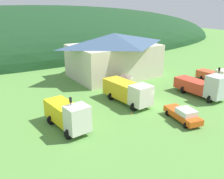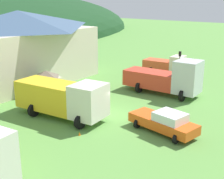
# 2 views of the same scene
# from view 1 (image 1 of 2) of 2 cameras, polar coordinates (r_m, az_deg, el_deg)

# --- Properties ---
(ground_plane) EXTENTS (200.00, 200.00, 0.00)m
(ground_plane) POSITION_cam_1_polar(r_m,az_deg,el_deg) (34.07, 9.51, -3.66)
(ground_plane) COLOR #5B9342
(forested_hill_backdrop) EXTENTS (149.52, 60.00, 25.42)m
(forested_hill_backdrop) POSITION_cam_1_polar(r_m,az_deg,el_deg) (83.85, -17.47, 9.30)
(forested_hill_backdrop) COLOR #193D1E
(forested_hill_backdrop) RESTS_ON ground
(depot_building) EXTENTS (16.44, 11.65, 8.04)m
(depot_building) POSITION_cam_1_polar(r_m,az_deg,el_deg) (46.45, 0.43, 8.07)
(depot_building) COLOR beige
(depot_building) RESTS_ON ground
(play_shed_cream) EXTENTS (2.40, 2.30, 2.71)m
(play_shed_cream) POSITION_cam_1_polar(r_m,az_deg,el_deg) (39.47, 2.67, 1.94)
(play_shed_cream) COLOR beige
(play_shed_cream) RESTS_ON ground
(flatbed_truck_yellow) EXTENTS (3.50, 6.95, 3.34)m
(flatbed_truck_yellow) POSITION_cam_1_polar(r_m,az_deg,el_deg) (27.42, -10.13, -5.64)
(flatbed_truck_yellow) COLOR silver
(flatbed_truck_yellow) RESTS_ON ground
(heavy_rig_striped) EXTENTS (3.77, 8.07, 3.17)m
(heavy_rig_striped) POSITION_cam_1_polar(r_m,az_deg,el_deg) (33.98, 3.69, -0.37)
(heavy_rig_striped) COLOR silver
(heavy_rig_striped) RESTS_ON ground
(tow_truck_silver) EXTENTS (3.40, 7.82, 3.71)m
(tow_truck_silver) POSITION_cam_1_polar(r_m,az_deg,el_deg) (38.45, 20.29, 0.78)
(tow_truck_silver) COLOR silver
(tow_truck_silver) RESTS_ON ground
(light_truck_cream) EXTENTS (2.83, 5.31, 2.39)m
(light_truck_cream) POSITION_cam_1_polar(r_m,az_deg,el_deg) (47.37, 22.33, 3.13)
(light_truck_cream) COLOR beige
(light_truck_cream) RESTS_ON ground
(service_pickup_orange) EXTENTS (2.95, 5.48, 1.66)m
(service_pickup_orange) POSITION_cam_1_polar(r_m,az_deg,el_deg) (30.22, 16.06, -5.51)
(service_pickup_orange) COLOR #E95517
(service_pickup_orange) RESTS_ON ground
(traffic_light_west) EXTENTS (0.20, 0.32, 4.15)m
(traffic_light_west) POSITION_cam_1_polar(r_m,az_deg,el_deg) (25.81, -9.37, -5.13)
(traffic_light_west) COLOR #4C4C51
(traffic_light_west) RESTS_ON ground
(traffic_light_east) EXTENTS (0.20, 0.32, 3.68)m
(traffic_light_east) POSITION_cam_1_polar(r_m,az_deg,el_deg) (42.40, 23.25, 2.84)
(traffic_light_east) COLOR #4C4C51
(traffic_light_east) RESTS_ON ground
(traffic_cone_near_pickup) EXTENTS (0.36, 0.36, 0.59)m
(traffic_cone_near_pickup) POSITION_cam_1_polar(r_m,az_deg,el_deg) (32.12, 5.00, -4.91)
(traffic_cone_near_pickup) COLOR orange
(traffic_cone_near_pickup) RESTS_ON ground
(traffic_cone_mid_row) EXTENTS (0.36, 0.36, 0.52)m
(traffic_cone_mid_row) POSITION_cam_1_polar(r_m,az_deg,el_deg) (31.10, 4.52, -5.73)
(traffic_cone_mid_row) COLOR orange
(traffic_cone_mid_row) RESTS_ON ground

